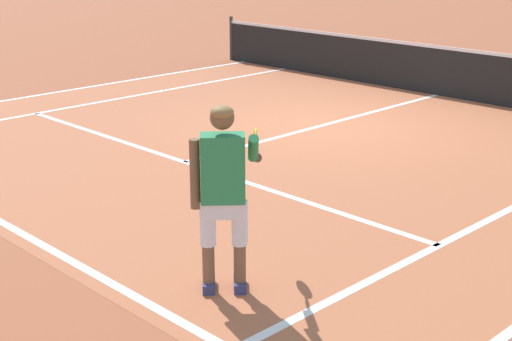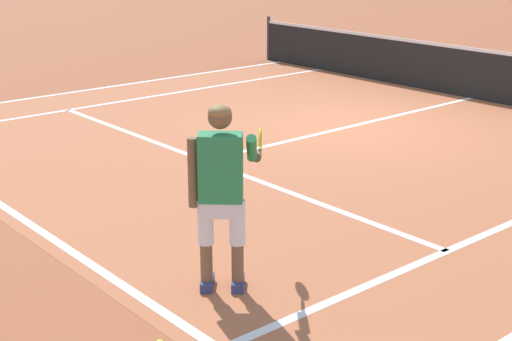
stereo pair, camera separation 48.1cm
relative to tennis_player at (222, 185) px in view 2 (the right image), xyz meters
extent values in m
plane|color=#9E5133|center=(-3.30, 5.27, -0.99)|extent=(80.00, 80.00, 0.00)
cube|color=#B2603D|center=(-3.30, 3.98, -0.99)|extent=(10.98, 9.71, 0.00)
cube|color=white|center=(-3.30, -0.67, -0.99)|extent=(10.98, 0.10, 0.01)
cube|color=white|center=(-3.30, 2.23, -0.99)|extent=(8.23, 0.10, 0.01)
cube|color=white|center=(-3.30, 5.43, -0.99)|extent=(0.10, 6.40, 0.01)
cube|color=white|center=(-7.41, 3.98, -0.99)|extent=(0.10, 9.31, 0.01)
cube|color=white|center=(-8.79, 3.98, -0.99)|extent=(0.10, 9.31, 0.01)
cylinder|color=#333338|center=(-9.24, 8.63, -0.45)|extent=(0.08, 0.08, 1.07)
cube|color=black|center=(-3.30, 8.63, -0.53)|extent=(11.84, 0.02, 0.91)
cube|color=white|center=(-3.30, 8.63, -0.05)|extent=(11.84, 0.03, 0.06)
cube|color=navy|center=(-0.11, -0.10, -0.94)|extent=(0.28, 0.27, 0.09)
cube|color=navy|center=(0.08, 0.11, -0.94)|extent=(0.28, 0.27, 0.09)
cylinder|color=brown|center=(-0.08, -0.13, -0.72)|extent=(0.11, 0.11, 0.36)
cylinder|color=silver|center=(-0.08, -0.13, -0.33)|extent=(0.14, 0.14, 0.41)
cylinder|color=brown|center=(0.11, 0.08, -0.72)|extent=(0.11, 0.11, 0.36)
cylinder|color=silver|center=(0.11, 0.08, -0.33)|extent=(0.14, 0.14, 0.41)
cube|color=silver|center=(0.02, -0.02, -0.17)|extent=(0.38, 0.39, 0.20)
cube|color=#28844C|center=(0.02, -0.02, 0.17)|extent=(0.42, 0.43, 0.60)
cylinder|color=brown|center=(-0.14, -0.20, 0.12)|extent=(0.09, 0.09, 0.62)
cylinder|color=#28844C|center=(0.13, 0.23, 0.32)|extent=(0.25, 0.24, 0.29)
cylinder|color=brown|center=(0.00, 0.40, 0.18)|extent=(0.27, 0.25, 0.14)
sphere|color=brown|center=(0.01, -0.02, 0.62)|extent=(0.21, 0.21, 0.21)
ellipsoid|color=olive|center=(0.02, -0.03, 0.67)|extent=(0.28, 0.28, 0.12)
cylinder|color=#232326|center=(-0.16, 0.56, 0.15)|extent=(0.17, 0.16, 0.03)
cylinder|color=yellow|center=(-0.27, 0.66, 0.15)|extent=(0.09, 0.08, 0.02)
torus|color=yellow|center=(-0.40, 0.79, 0.15)|extent=(0.24, 0.22, 0.30)
cylinder|color=silver|center=(-0.40, 0.79, 0.15)|extent=(0.19, 0.17, 0.25)
camera|label=1|loc=(4.61, -4.16, 2.13)|focal=53.05mm
camera|label=2|loc=(4.94, -3.80, 2.13)|focal=53.05mm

